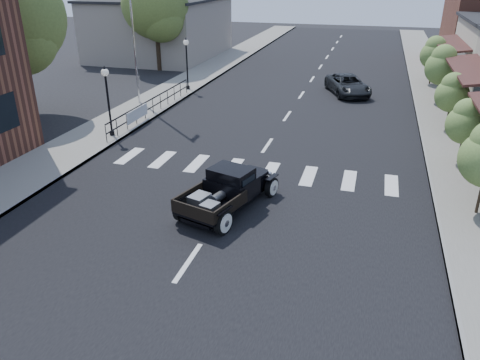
# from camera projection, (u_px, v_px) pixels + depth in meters

# --- Properties ---
(ground) EXTENTS (120.00, 120.00, 0.00)m
(ground) POSITION_uv_depth(u_px,v_px,m) (221.00, 214.00, 15.91)
(ground) COLOR black
(ground) RESTS_ON ground
(road) EXTENTS (14.00, 80.00, 0.02)m
(road) POSITION_uv_depth(u_px,v_px,m) (296.00, 103.00, 29.03)
(road) COLOR black
(road) RESTS_ON ground
(road_markings) EXTENTS (12.00, 60.00, 0.06)m
(road_markings) POSITION_uv_depth(u_px,v_px,m) (280.00, 127.00, 24.66)
(road_markings) COLOR silver
(road_markings) RESTS_ON ground
(sidewalk_left) EXTENTS (3.00, 80.00, 0.15)m
(sidewalk_left) POSITION_uv_depth(u_px,v_px,m) (170.00, 93.00, 31.14)
(sidewalk_left) COLOR gray
(sidewalk_left) RESTS_ON ground
(sidewalk_right) EXTENTS (3.00, 80.00, 0.15)m
(sidewalk_right) POSITION_uv_depth(u_px,v_px,m) (443.00, 112.00, 26.86)
(sidewalk_right) COLOR gray
(sidewalk_right) RESTS_ON ground
(low_building_left) EXTENTS (10.00, 12.00, 5.00)m
(low_building_left) POSITION_uv_depth(u_px,v_px,m) (161.00, 29.00, 43.14)
(low_building_left) COLOR gray
(low_building_left) RESTS_ON ground
(railing) EXTENTS (0.08, 10.00, 1.00)m
(railing) POSITION_uv_depth(u_px,v_px,m) (153.00, 105.00, 26.22)
(railing) COLOR black
(railing) RESTS_ON sidewalk_left
(banner) EXTENTS (0.04, 2.20, 0.60)m
(banner) POSITION_uv_depth(u_px,v_px,m) (138.00, 118.00, 24.54)
(banner) COLOR silver
(banner) RESTS_ON sidewalk_left
(lamp_post_b) EXTENTS (0.36, 0.36, 3.37)m
(lamp_post_b) POSITION_uv_depth(u_px,v_px,m) (108.00, 101.00, 22.31)
(lamp_post_b) COLOR black
(lamp_post_b) RESTS_ON sidewalk_left
(lamp_post_c) EXTENTS (0.36, 0.36, 3.37)m
(lamp_post_c) POSITION_uv_depth(u_px,v_px,m) (187.00, 64.00, 31.06)
(lamp_post_c) COLOR black
(lamp_post_c) RESTS_ON sidewalk_left
(big_tree_near) EXTENTS (5.55, 5.55, 8.15)m
(big_tree_near) POSITION_uv_depth(u_px,v_px,m) (16.00, 42.00, 24.74)
(big_tree_near) COLOR #52652B
(big_tree_near) RESTS_ON ground
(big_tree_far) EXTENTS (5.21, 5.21, 7.66)m
(big_tree_far) POSITION_uv_depth(u_px,v_px,m) (156.00, 21.00, 36.71)
(big_tree_far) COLOR #52652B
(big_tree_far) RESTS_ON ground
(small_tree_b) EXTENTS (1.58, 1.58, 2.64)m
(small_tree_b) POSITION_uv_depth(u_px,v_px,m) (464.00, 132.00, 19.27)
(small_tree_b) COLOR #587736
(small_tree_b) RESTS_ON sidewalk_right
(small_tree_c) EXTENTS (1.66, 1.66, 2.76)m
(small_tree_c) POSITION_uv_depth(u_px,v_px,m) (451.00, 102.00, 23.34)
(small_tree_c) COLOR #587736
(small_tree_c) RESTS_ON sidewalk_right
(small_tree_d) EXTENTS (1.99, 1.99, 3.31)m
(small_tree_d) POSITION_uv_depth(u_px,v_px,m) (441.00, 75.00, 27.97)
(small_tree_d) COLOR #587736
(small_tree_d) RESTS_ON sidewalk_right
(small_tree_e) EXTENTS (1.90, 1.90, 3.17)m
(small_tree_e) POSITION_uv_depth(u_px,v_px,m) (433.00, 61.00, 32.57)
(small_tree_e) COLOR #587736
(small_tree_e) RESTS_ON sidewalk_right
(hotrod_pickup) EXTENTS (3.15, 4.68, 1.49)m
(hotrod_pickup) POSITION_uv_depth(u_px,v_px,m) (228.00, 189.00, 15.99)
(hotrod_pickup) COLOR black
(hotrod_pickup) RESTS_ON ground
(second_car) EXTENTS (3.62, 4.96, 1.25)m
(second_car) POSITION_uv_depth(u_px,v_px,m) (348.00, 85.00, 30.73)
(second_car) COLOR black
(second_car) RESTS_ON ground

